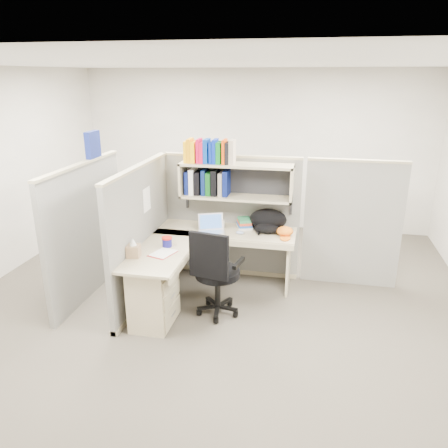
% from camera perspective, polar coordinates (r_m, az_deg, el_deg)
% --- Properties ---
extents(ground, '(6.00, 6.00, 0.00)m').
position_cam_1_polar(ground, '(5.29, -1.00, -10.36)').
color(ground, '#36332A').
rests_on(ground, ground).
extents(room_shell, '(6.00, 6.00, 6.00)m').
position_cam_1_polar(room_shell, '(4.72, -1.11, 7.07)').
color(room_shell, '#B1AB9F').
rests_on(room_shell, ground).
extents(cubicle, '(3.79, 1.84, 1.95)m').
position_cam_1_polar(cubicle, '(5.41, -3.79, 0.80)').
color(cubicle, '#5C5C58').
rests_on(cubicle, ground).
extents(desk, '(1.74, 1.75, 0.73)m').
position_cam_1_polar(desk, '(4.95, -6.42, -6.97)').
color(desk, gray).
rests_on(desk, ground).
extents(laptop, '(0.40, 0.40, 0.23)m').
position_cam_1_polar(laptop, '(5.38, -1.61, -0.01)').
color(laptop, silver).
rests_on(laptop, desk).
extents(backpack, '(0.48, 0.39, 0.27)m').
position_cam_1_polar(backpack, '(5.45, 5.71, 0.42)').
color(backpack, black).
rests_on(backpack, desk).
extents(orange_cap, '(0.23, 0.26, 0.11)m').
position_cam_1_polar(orange_cap, '(5.36, 7.96, -0.94)').
color(orange_cap, '#CF6112').
rests_on(orange_cap, desk).
extents(snack_canister, '(0.12, 0.12, 0.11)m').
position_cam_1_polar(snack_canister, '(5.01, -7.45, -2.30)').
color(snack_canister, navy).
rests_on(snack_canister, desk).
extents(tissue_box, '(0.15, 0.15, 0.21)m').
position_cam_1_polar(tissue_box, '(4.78, -11.76, -3.03)').
color(tissue_box, '#9E7D59').
rests_on(tissue_box, desk).
extents(mouse, '(0.11, 0.08, 0.04)m').
position_cam_1_polar(mouse, '(5.37, 2.10, -1.12)').
color(mouse, '#8798C0').
rests_on(mouse, desk).
extents(paper_cup, '(0.08, 0.08, 0.11)m').
position_cam_1_polar(paper_cup, '(5.58, -0.31, 0.04)').
color(paper_cup, white).
rests_on(paper_cup, desk).
extents(book_stack, '(0.25, 0.29, 0.12)m').
position_cam_1_polar(book_stack, '(5.59, 2.67, 0.13)').
color(book_stack, slate).
rests_on(book_stack, desk).
extents(loose_paper, '(0.28, 0.32, 0.00)m').
position_cam_1_polar(loose_paper, '(4.86, -7.94, -3.75)').
color(loose_paper, silver).
rests_on(loose_paper, desk).
extents(task_chair, '(0.58, 0.54, 1.05)m').
position_cam_1_polar(task_chair, '(4.88, -1.05, -8.09)').
color(task_chair, black).
rests_on(task_chair, ground).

